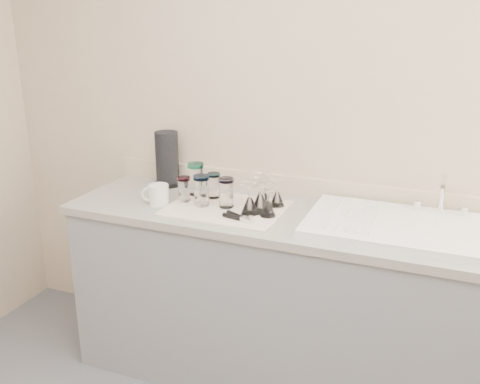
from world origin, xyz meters
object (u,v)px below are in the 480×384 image
at_px(goblet_front_left, 250,204).
at_px(goblet_front_right, 268,207).
at_px(tumbler_lavender, 226,192).
at_px(goblet_back_left, 262,194).
at_px(goblet_extra, 260,201).
at_px(white_mug, 158,195).
at_px(tumbler_magenta, 184,189).
at_px(tumbler_teal, 196,179).
at_px(can_opener, 239,217).
at_px(sink_unit, 403,226).
at_px(paper_towel_roll, 167,159).
at_px(goblet_back_right, 277,197).
at_px(tumbler_cyan, 214,185).
at_px(tumbler_blue, 201,190).

relative_size(goblet_front_left, goblet_front_right, 1.15).
relative_size(tumbler_lavender, goblet_back_left, 0.99).
distance_m(goblet_extra, white_mug, 0.51).
distance_m(tumbler_magenta, goblet_extra, 0.40).
xyz_separation_m(tumbler_teal, can_opener, (0.34, -0.25, -0.07)).
bearing_deg(sink_unit, can_opener, -166.94).
bearing_deg(goblet_front_right, goblet_extra, 142.99).
bearing_deg(goblet_front_left, paper_towel_roll, 154.90).
relative_size(tumbler_magenta, goblet_front_right, 0.96).
bearing_deg(can_opener, goblet_front_right, 40.52).
height_order(goblet_front_left, goblet_extra, goblet_extra).
bearing_deg(goblet_back_right, tumbler_lavender, -153.80).
height_order(goblet_front_left, paper_towel_roll, paper_towel_roll).
height_order(tumbler_cyan, tumbler_lavender, tumbler_lavender).
bearing_deg(sink_unit, white_mug, -175.05).
relative_size(goblet_back_left, goblet_extra, 0.92).
distance_m(tumbler_magenta, goblet_back_right, 0.46).
distance_m(tumbler_lavender, goblet_back_left, 0.18).
bearing_deg(goblet_front_right, goblet_front_left, -177.01).
xyz_separation_m(tumbler_magenta, white_mug, (-0.11, -0.07, -0.02)).
bearing_deg(tumbler_cyan, goblet_extra, -20.26).
xyz_separation_m(goblet_extra, can_opener, (-0.05, -0.13, -0.04)).
height_order(tumbler_magenta, goblet_back_right, goblet_back_right).
height_order(goblet_back_left, goblet_front_left, goblet_front_left).
xyz_separation_m(goblet_back_left, goblet_front_right, (0.08, -0.15, -0.01)).
relative_size(tumbler_teal, paper_towel_roll, 0.56).
bearing_deg(goblet_extra, tumbler_cyan, 159.74).
bearing_deg(goblet_front_left, goblet_back_right, 61.27).
distance_m(tumbler_cyan, tumbler_blue, 0.13).
distance_m(sink_unit, white_mug, 1.15).
bearing_deg(goblet_front_right, goblet_back_right, 91.64).
bearing_deg(goblet_front_right, tumbler_cyan, 156.84).
relative_size(tumbler_magenta, white_mug, 0.84).
height_order(sink_unit, goblet_front_right, sink_unit).
xyz_separation_m(tumbler_cyan, goblet_front_right, (0.34, -0.14, -0.02)).
bearing_deg(goblet_front_left, tumbler_blue, 175.13).
height_order(tumbler_teal, paper_towel_roll, paper_towel_roll).
distance_m(tumbler_cyan, goblet_extra, 0.30).
xyz_separation_m(goblet_front_left, paper_towel_roll, (-0.58, 0.27, 0.08)).
distance_m(tumbler_teal, goblet_extra, 0.41).
relative_size(tumbler_blue, goblet_extra, 0.94).
bearing_deg(paper_towel_roll, can_opener, -32.51).
relative_size(tumbler_teal, goblet_back_left, 1.12).
distance_m(tumbler_blue, goblet_back_left, 0.30).
xyz_separation_m(sink_unit, goblet_extra, (-0.64, -0.03, 0.04)).
relative_size(sink_unit, goblet_front_right, 6.37).
relative_size(tumbler_lavender, goblet_front_left, 0.97).
distance_m(goblet_back_left, paper_towel_roll, 0.60).
bearing_deg(goblet_extra, goblet_front_left, -129.75).
bearing_deg(tumbler_magenta, tumbler_lavender, -0.53).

